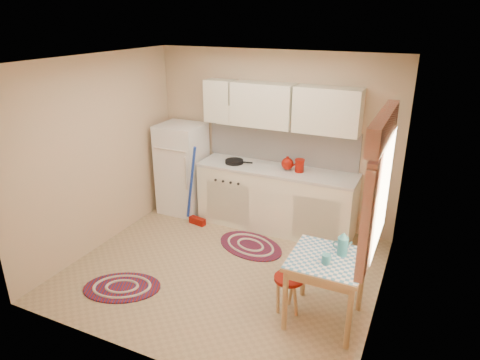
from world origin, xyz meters
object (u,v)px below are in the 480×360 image
at_px(stool, 288,294).
at_px(fridge, 182,169).
at_px(table, 325,289).
at_px(base_cabinets, 276,200).

bearing_deg(stool, fridge, 144.13).
bearing_deg(table, stool, -175.65).
height_order(fridge, stool, fridge).
bearing_deg(base_cabinets, table, -55.67).
height_order(fridge, base_cabinets, fridge).
bearing_deg(base_cabinets, stool, -65.28).
xyz_separation_m(base_cabinets, table, (1.16, -1.71, -0.08)).
bearing_deg(table, base_cabinets, 124.33).
distance_m(fridge, base_cabinets, 1.55).
relative_size(table, stool, 1.71).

